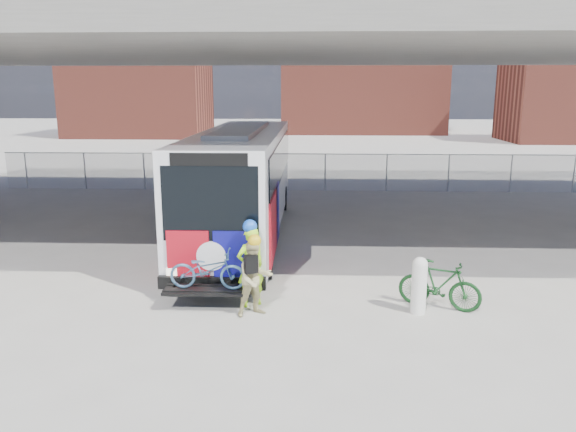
# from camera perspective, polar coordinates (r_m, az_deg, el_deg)

# --- Properties ---
(ground) EXTENTS (160.00, 160.00, 0.00)m
(ground) POSITION_cam_1_polar(r_m,az_deg,el_deg) (16.15, 1.16, -4.92)
(ground) COLOR #9E9991
(ground) RESTS_ON ground
(bus) EXTENTS (2.67, 12.90, 3.69)m
(bus) POSITION_cam_1_polar(r_m,az_deg,el_deg) (18.90, -4.69, 4.21)
(bus) COLOR silver
(bus) RESTS_ON ground
(overpass) EXTENTS (40.00, 16.00, 7.95)m
(overpass) POSITION_cam_1_polar(r_m,az_deg,el_deg) (19.46, 1.52, 17.59)
(overpass) COLOR #605E59
(overpass) RESTS_ON ground
(chainlink_fence) EXTENTS (30.00, 0.06, 30.00)m
(chainlink_fence) POSITION_cam_1_polar(r_m,az_deg,el_deg) (27.61, 1.72, 5.51)
(chainlink_fence) COLOR gray
(chainlink_fence) RESTS_ON ground
(brick_buildings) EXTENTS (54.00, 22.00, 12.00)m
(brick_buildings) POSITION_cam_1_polar(r_m,az_deg,el_deg) (63.62, 3.30, 13.21)
(brick_buildings) COLOR brown
(brick_buildings) RESTS_ON ground
(smokestack) EXTENTS (2.20, 2.20, 25.00)m
(smokestack) POSITION_cam_1_polar(r_m,az_deg,el_deg) (72.11, 14.05, 18.45)
(smokestack) COLOR brown
(smokestack) RESTS_ON ground
(bollard) EXTENTS (0.34, 0.34, 1.30)m
(bollard) POSITION_cam_1_polar(r_m,az_deg,el_deg) (12.89, 13.18, -6.66)
(bollard) COLOR silver
(bollard) RESTS_ON ground
(cyclist_hivis) EXTENTS (0.81, 0.75, 2.05)m
(cyclist_hivis) POSITION_cam_1_polar(r_m,az_deg,el_deg) (12.91, -3.83, -4.95)
(cyclist_hivis) COLOR #AFFF1A
(cyclist_hivis) RESTS_ON ground
(cyclist_tan) EXTENTS (1.02, 0.94, 1.85)m
(cyclist_tan) POSITION_cam_1_polar(r_m,az_deg,el_deg) (12.40, -3.38, -6.25)
(cyclist_tan) COLOR tan
(cyclist_tan) RESTS_ON ground
(bike_parked) EXTENTS (1.94, 1.24, 1.13)m
(bike_parked) POSITION_cam_1_polar(r_m,az_deg,el_deg) (13.30, 15.14, -6.75)
(bike_parked) COLOR #133B18
(bike_parked) RESTS_ON ground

